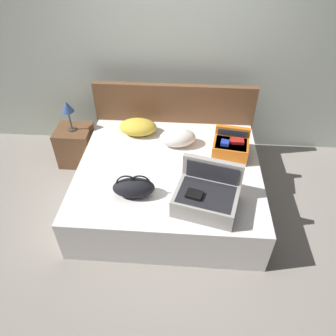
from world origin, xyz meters
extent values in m
plane|color=gray|center=(0.00, 0.00, 0.00)|extent=(12.00, 12.00, 0.00)
cube|color=#B7C1B2|center=(0.00, 1.65, 1.30)|extent=(8.00, 0.10, 2.60)
cube|color=silver|center=(0.00, 0.40, 0.26)|extent=(1.99, 1.79, 0.51)
cube|color=brown|center=(0.00, 1.34, 0.51)|extent=(2.03, 0.08, 1.02)
cube|color=gray|center=(0.38, -0.18, 0.61)|extent=(0.66, 0.54, 0.19)
cube|color=#28282D|center=(0.38, -0.18, 0.63)|extent=(0.58, 0.47, 0.13)
cube|color=black|center=(0.27, -0.20, 0.71)|extent=(0.17, 0.15, 0.04)
cube|color=gray|center=(0.44, 0.05, 0.72)|extent=(0.57, 0.19, 0.41)
cube|color=#28282D|center=(0.43, 0.01, 0.72)|extent=(0.48, 0.13, 0.35)
cube|color=#D16619|center=(0.67, 0.63, 0.60)|extent=(0.42, 0.34, 0.19)
cube|color=#28282D|center=(0.67, 0.63, 0.63)|extent=(0.37, 0.30, 0.13)
cube|color=#1E33A5|center=(0.60, 0.61, 0.71)|extent=(0.10, 0.10, 0.04)
cube|color=#B21E19|center=(0.73, 0.65, 0.71)|extent=(0.15, 0.09, 0.04)
cube|color=#D16619|center=(0.70, 0.80, 0.65)|extent=(0.39, 0.11, 0.29)
cube|color=#28282D|center=(0.69, 0.77, 0.65)|extent=(0.33, 0.06, 0.24)
ellipsoid|color=black|center=(-0.31, -0.05, 0.61)|extent=(0.43, 0.24, 0.20)
torus|color=black|center=(-0.37, -0.06, 0.67)|extent=(0.21, 0.03, 0.21)
torus|color=black|center=(-0.25, -0.05, 0.67)|extent=(0.21, 0.03, 0.21)
ellipsoid|color=gold|center=(-0.42, 1.01, 0.61)|extent=(0.46, 0.30, 0.19)
ellipsoid|color=white|center=(0.07, 0.81, 0.61)|extent=(0.45, 0.31, 0.21)
cube|color=brown|center=(-1.27, 1.05, 0.25)|extent=(0.44, 0.40, 0.51)
cylinder|color=#3F3833|center=(-1.27, 1.05, 0.52)|extent=(0.11, 0.11, 0.01)
cylinder|color=#4C443D|center=(-1.27, 1.05, 0.65)|extent=(0.02, 0.02, 0.25)
cone|color=navy|center=(-1.27, 1.05, 0.84)|extent=(0.15, 0.15, 0.13)
camera|label=1|loc=(0.18, -2.25, 2.77)|focal=34.16mm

